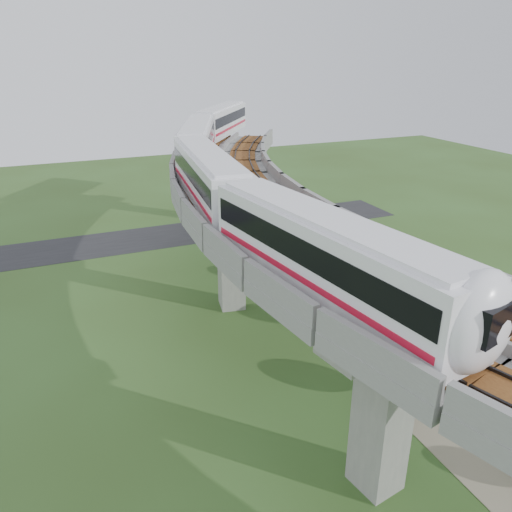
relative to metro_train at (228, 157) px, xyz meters
The scene contains 13 objects.
ground 18.22m from the metro_train, 97.91° to the right, with size 160.00×160.00×0.00m, color #364E1F.
dirt_lot 23.08m from the metro_train, 51.54° to the right, with size 18.00×26.00×0.04m, color gray.
asphalt_road 20.82m from the metro_train, 96.32° to the left, with size 60.00×8.00×0.03m, color #232326.
viaduct 13.84m from the metro_train, 81.48° to the right, with size 19.58×73.98×11.40m.
metro_train is the anchor object (origin of this frame).
fence 19.31m from the metro_train, 59.28° to the right, with size 3.87×38.73×1.50m.
tree_0 17.61m from the metro_train, 46.08° to the left, with size 2.58×2.58×3.63m.
tree_1 11.65m from the metro_train, ahead, with size 2.92×2.92×3.61m.
tree_2 14.79m from the metro_train, 60.70° to the right, with size 2.72×2.72×3.46m.
tree_3 21.49m from the metro_train, 76.47° to the right, with size 3.00×3.00×3.80m.
car_white 23.90m from the metro_train, 69.94° to the right, with size 1.55×3.86×1.32m, color silver.
car_red 22.16m from the metro_train, 40.10° to the right, with size 1.16×3.33×1.10m, color #962A0D.
car_dark 20.31m from the metro_train, 57.58° to the right, with size 1.57×3.87×1.12m, color black.
Camera 1 is at (-12.11, -25.71, 20.37)m, focal length 35.00 mm.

